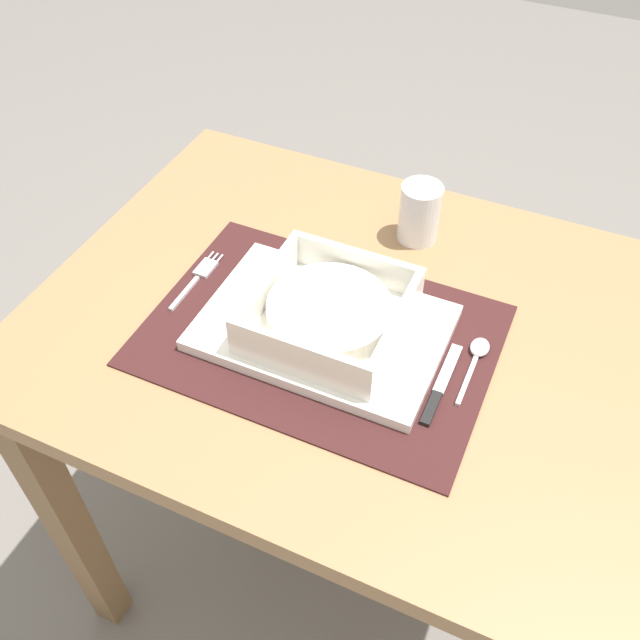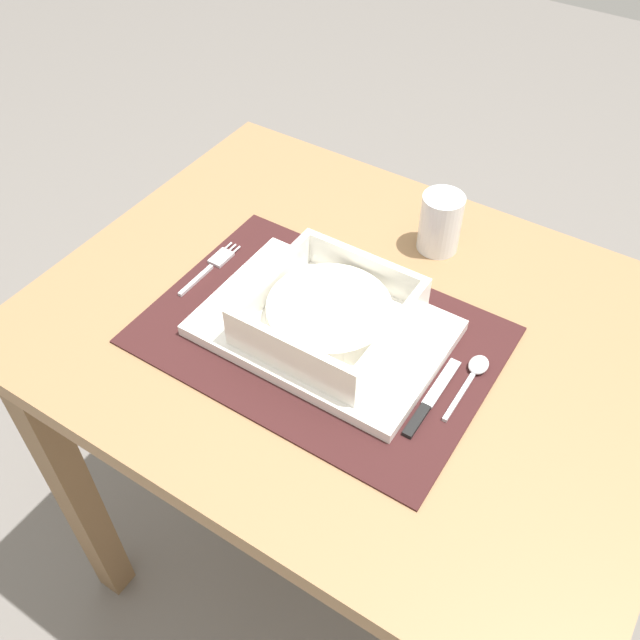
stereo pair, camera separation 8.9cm
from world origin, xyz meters
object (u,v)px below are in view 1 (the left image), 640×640
object	(u,v)px
porridge_bowl	(329,314)
drinking_glass	(419,216)
bread_knife	(420,383)
dining_table	(350,377)
butter_knife	(439,388)
fork	(199,276)
spoon	(477,354)

from	to	relation	value
porridge_bowl	drinking_glass	bearing A→B (deg)	80.83
bread_knife	dining_table	bearing A→B (deg)	151.14
drinking_glass	butter_knife	bearing A→B (deg)	-65.75
porridge_bowl	fork	bearing A→B (deg)	173.64
butter_knife	bread_knife	bearing A→B (deg)	-175.06
fork	spoon	world-z (taller)	spoon
spoon	drinking_glass	size ratio (longest dim) A/B	1.26
fork	bread_knife	bearing A→B (deg)	-5.75
porridge_bowl	fork	size ratio (longest dim) A/B	1.48
dining_table	butter_knife	size ratio (longest dim) A/B	6.34
fork	drinking_glass	xyz separation A→B (m)	(0.25, 0.21, 0.03)
porridge_bowl	bread_knife	size ratio (longest dim) A/B	1.35
fork	drinking_glass	size ratio (longest dim) A/B	1.40
fork	bread_knife	world-z (taller)	bread_knife
porridge_bowl	drinking_glass	xyz separation A→B (m)	(0.04, 0.24, -0.00)
porridge_bowl	butter_knife	bearing A→B (deg)	-10.26
spoon	drinking_glass	xyz separation A→B (m)	(-0.15, 0.20, 0.03)
butter_knife	dining_table	bearing A→B (deg)	154.08
spoon	butter_knife	size ratio (longest dim) A/B	0.85
spoon	bread_knife	distance (m)	0.09
butter_knife	drinking_glass	distance (m)	0.29
dining_table	butter_knife	distance (m)	0.21
drinking_glass	porridge_bowl	bearing A→B (deg)	-99.17
porridge_bowl	drinking_glass	world-z (taller)	drinking_glass
dining_table	fork	size ratio (longest dim) A/B	6.71
dining_table	spoon	distance (m)	0.21
dining_table	bread_knife	distance (m)	0.19
fork	butter_knife	size ratio (longest dim) A/B	0.95
butter_knife	bread_knife	size ratio (longest dim) A/B	0.97
butter_knife	bread_knife	distance (m)	0.02
dining_table	butter_knife	bearing A→B (deg)	-26.28
fork	dining_table	bearing A→B (deg)	7.80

